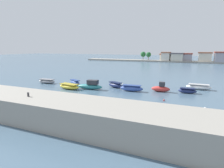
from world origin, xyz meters
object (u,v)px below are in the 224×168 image
moored_boat_0 (47,81)px  mooring_buoy_0 (123,84)px  mooring_bollard (28,95)px  mooring_buoy_1 (164,100)px  moored_boat_2 (69,86)px  moored_boat_6 (161,88)px  moored_boat_4 (115,85)px  moored_boat_8 (199,87)px  moored_boat_1 (75,82)px  mooring_buoy_2 (205,108)px  moored_boat_7 (187,91)px  moored_boat_5 (132,88)px  moored_boat_3 (90,86)px

moored_boat_0 → mooring_buoy_0: moored_boat_0 is taller
mooring_bollard → mooring_buoy_1: (13.19, 14.19, -2.83)m
moored_boat_2 → mooring_buoy_0: (8.53, 8.15, -0.32)m
mooring_bollard → moored_boat_6: mooring_bollard is taller
moored_boat_4 → moored_boat_8: size_ratio=0.83×
moored_boat_1 → mooring_buoy_0: size_ratio=9.52×
moored_boat_4 → mooring_buoy_2: bearing=-4.4°
mooring_bollard → moored_boat_0: bearing=127.8°
moored_boat_7 → moored_boat_8: 4.72m
moored_boat_5 → moored_boat_6: size_ratio=1.29×
moored_boat_0 → moored_boat_4: moored_boat_4 is taller
moored_boat_0 → mooring_buoy_1: size_ratio=16.45×
moored_boat_6 → moored_boat_7: 4.77m
moored_boat_6 → moored_boat_7: size_ratio=1.08×
moored_boat_2 → moored_boat_7: moored_boat_2 is taller
mooring_buoy_0 → moored_boat_1: bearing=-161.0°
moored_boat_0 → moored_boat_6: (26.17, 1.83, 0.18)m
moored_boat_5 → moored_boat_6: 5.55m
moored_boat_5 → mooring_buoy_0: moored_boat_5 is taller
moored_boat_2 → moored_boat_8: moored_boat_2 is taller
moored_boat_3 → moored_boat_6: 13.84m
moored_boat_1 → moored_boat_6: bearing=27.7°
moored_boat_6 → moored_boat_2: bearing=-166.9°
moored_boat_5 → moored_boat_8: size_ratio=0.95×
moored_boat_3 → moored_boat_4: size_ratio=1.37×
moored_boat_1 → moored_boat_8: 26.42m
moored_boat_3 → mooring_buoy_1: (14.98, -3.00, -0.58)m
moored_boat_5 → moored_boat_8: 13.70m
moored_boat_3 → moored_boat_7: 18.58m
moored_boat_3 → moored_boat_4: bearing=33.7°
moored_boat_1 → moored_boat_3: size_ratio=0.68×
moored_boat_7 → mooring_buoy_2: bearing=-76.2°
mooring_buoy_1 → moored_boat_3: bearing=168.7°
mooring_bollard → moored_boat_4: (2.28, 20.57, -2.41)m
moored_boat_6 → moored_boat_8: 8.32m
moored_boat_6 → mooring_buoy_0: 9.44m
moored_boat_1 → moored_boat_6: (19.22, 0.43, 0.15)m
mooring_bollard → moored_boat_8: size_ratio=0.10×
mooring_bollard → moored_boat_2: size_ratio=0.09×
moored_boat_1 → mooring_buoy_2: 27.71m
moored_boat_0 → moored_boat_2: (8.74, -3.20, 0.05)m
mooring_bollard → moored_boat_6: bearing=60.6°
moored_boat_0 → moored_boat_3: moored_boat_3 is taller
mooring_bollard → moored_boat_3: size_ratio=0.09×
moored_boat_0 → moored_boat_8: size_ratio=0.94×
moored_boat_2 → mooring_buoy_1: 19.06m
moored_boat_1 → moored_boat_8: bearing=38.3°
moored_boat_2 → mooring_buoy_2: (24.74, -3.42, -0.34)m
mooring_buoy_0 → moored_boat_6: bearing=-19.3°
moored_boat_5 → mooring_buoy_2: 14.19m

